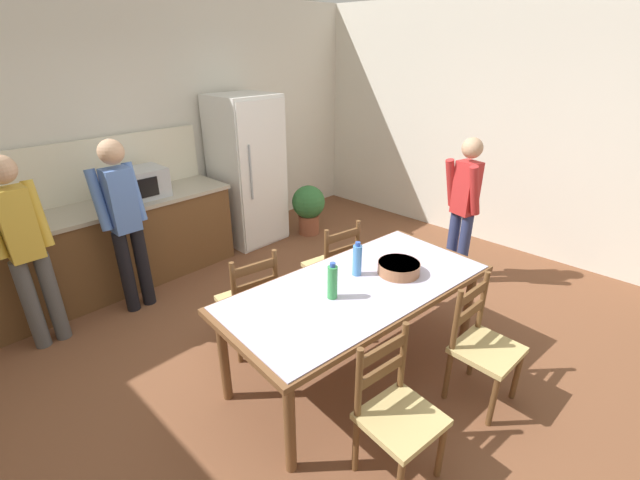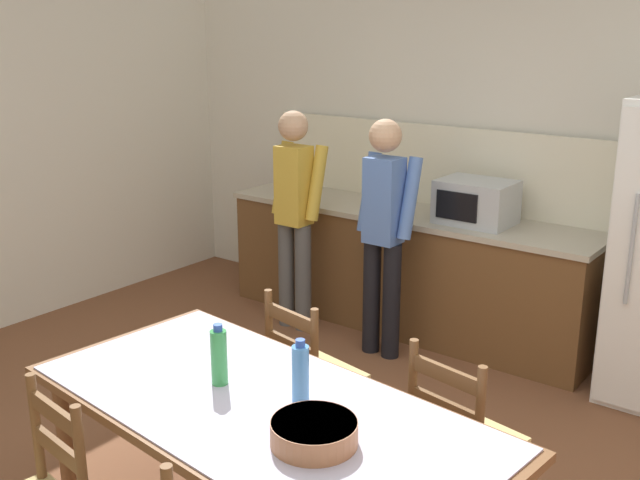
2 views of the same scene
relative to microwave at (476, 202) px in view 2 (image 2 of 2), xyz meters
name	(u,v)px [view 2 (image 2 of 2)]	position (x,y,z in m)	size (l,w,h in m)	color
wall_back	(540,140)	(0.24, 0.45, 0.40)	(6.52, 0.12, 2.90)	silver
kitchen_counter	(405,268)	(-0.56, 0.02, -0.60)	(2.90, 0.66, 0.90)	brown
counter_splashback	(429,164)	(-0.56, 0.33, 0.15)	(2.86, 0.03, 0.60)	#EFE8CB
microwave	(476,202)	(0.00, 0.00, 0.00)	(0.50, 0.39, 0.30)	#B2B7BC
dining_table	(262,420)	(0.35, -2.63, -0.36)	(2.14, 1.17, 0.76)	brown
bottle_near_centre	(219,356)	(0.09, -2.60, -0.16)	(0.07, 0.07, 0.27)	green
bottle_off_centre	(300,373)	(0.46, -2.52, -0.16)	(0.07, 0.07, 0.27)	#4C8ED6
serving_bowl	(314,431)	(0.70, -2.73, -0.24)	(0.32, 0.32, 0.09)	#9E6642
chair_side_far_left	(311,376)	(-0.04, -1.81, -0.61)	(0.49, 0.47, 0.91)	brown
chair_side_far_right	(461,440)	(0.88, -1.90, -0.61)	(0.48, 0.47, 0.91)	brown
person_at_sink	(295,209)	(-1.20, -0.50, -0.13)	(0.41, 0.28, 1.64)	#4C4C4C
person_at_counter	(384,226)	(-0.41, -0.52, -0.13)	(0.41, 0.28, 1.64)	black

